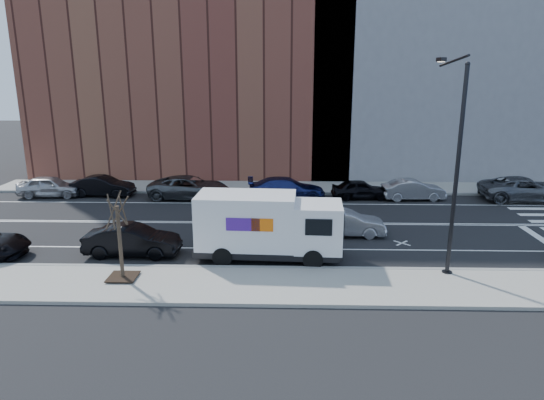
{
  "coord_description": "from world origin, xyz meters",
  "views": [
    {
      "loc": [
        -0.15,
        -27.28,
        8.69
      ],
      "look_at": [
        -0.87,
        0.02,
        1.4
      ],
      "focal_mm": 32.0,
      "sensor_mm": 36.0,
      "label": 1
    }
  ],
  "objects_px": {
    "fedex_van": "(267,225)",
    "far_parked_b": "(103,186)",
    "far_parked_a": "(50,186)",
    "driving_sedan": "(345,223)"
  },
  "relations": [
    {
      "from": "far_parked_b",
      "to": "fedex_van",
      "type": "bearing_deg",
      "value": -130.02
    },
    {
      "from": "far_parked_a",
      "to": "far_parked_b",
      "type": "relative_size",
      "value": 1.01
    },
    {
      "from": "far_parked_a",
      "to": "far_parked_b",
      "type": "xyz_separation_m",
      "value": [
        3.67,
        0.3,
        -0.03
      ]
    },
    {
      "from": "far_parked_b",
      "to": "far_parked_a",
      "type": "bearing_deg",
      "value": 98.39
    },
    {
      "from": "far_parked_b",
      "to": "driving_sedan",
      "type": "bearing_deg",
      "value": -112.91
    },
    {
      "from": "fedex_van",
      "to": "far_parked_a",
      "type": "relative_size",
      "value": 1.59
    },
    {
      "from": "driving_sedan",
      "to": "far_parked_a",
      "type": "bearing_deg",
      "value": 68.85
    },
    {
      "from": "fedex_van",
      "to": "far_parked_b",
      "type": "distance_m",
      "value": 16.92
    },
    {
      "from": "fedex_van",
      "to": "far_parked_b",
      "type": "height_order",
      "value": "fedex_van"
    },
    {
      "from": "driving_sedan",
      "to": "fedex_van",
      "type": "bearing_deg",
      "value": 130.82
    }
  ]
}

